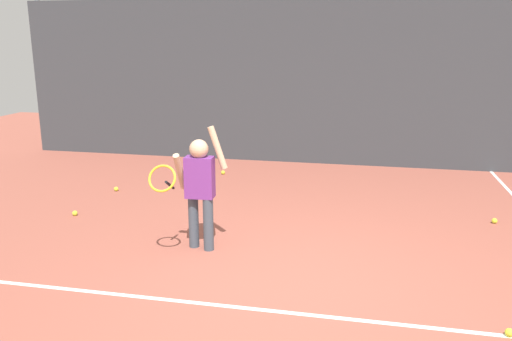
% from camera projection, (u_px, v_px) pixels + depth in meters
% --- Properties ---
extents(ground_plane, '(20.00, 20.00, 0.00)m').
position_uv_depth(ground_plane, '(294.00, 291.00, 4.67)').
color(ground_plane, '#9E5142').
extents(court_line_baseline, '(9.00, 0.05, 0.00)m').
position_uv_depth(court_line_baseline, '(288.00, 313.00, 4.29)').
color(court_line_baseline, white).
rests_on(court_line_baseline, ground).
extents(back_fence_windscreen, '(11.80, 0.08, 2.93)m').
position_uv_depth(back_fence_windscreen, '(335.00, 83.00, 9.10)').
color(back_fence_windscreen, '#383D42').
rests_on(back_fence_windscreen, ground).
extents(fence_post_0, '(0.09, 0.09, 3.08)m').
position_uv_depth(fence_post_0, '(44.00, 74.00, 10.29)').
color(fence_post_0, slate).
rests_on(fence_post_0, ground).
extents(fence_post_1, '(0.09, 0.09, 3.08)m').
position_uv_depth(fence_post_1, '(335.00, 78.00, 9.14)').
color(fence_post_1, slate).
rests_on(fence_post_1, ground).
extents(tennis_player, '(0.69, 0.60, 1.35)m').
position_uv_depth(tennis_player, '(198.00, 184.00, 5.43)').
color(tennis_player, '#3F4C59').
rests_on(tennis_player, ground).
extents(tennis_ball_0, '(0.07, 0.07, 0.07)m').
position_uv_depth(tennis_ball_0, '(223.00, 172.00, 8.69)').
color(tennis_ball_0, '#CCE033').
rests_on(tennis_ball_0, ground).
extents(tennis_ball_1, '(0.07, 0.07, 0.07)m').
position_uv_depth(tennis_ball_1, '(201.00, 180.00, 8.25)').
color(tennis_ball_1, '#CCE033').
rests_on(tennis_ball_1, ground).
extents(tennis_ball_2, '(0.07, 0.07, 0.07)m').
position_uv_depth(tennis_ball_2, '(75.00, 213.00, 6.65)').
color(tennis_ball_2, '#CCE033').
rests_on(tennis_ball_2, ground).
extents(tennis_ball_3, '(0.07, 0.07, 0.07)m').
position_uv_depth(tennis_ball_3, '(509.00, 333.00, 3.94)').
color(tennis_ball_3, '#CCE033').
rests_on(tennis_ball_3, ground).
extents(tennis_ball_4, '(0.07, 0.07, 0.07)m').
position_uv_depth(tennis_ball_4, '(495.00, 221.00, 6.37)').
color(tennis_ball_4, '#CCE033').
rests_on(tennis_ball_4, ground).
extents(tennis_ball_5, '(0.07, 0.07, 0.07)m').
position_uv_depth(tennis_ball_5, '(116.00, 189.00, 7.73)').
color(tennis_ball_5, '#CCE033').
rests_on(tennis_ball_5, ground).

